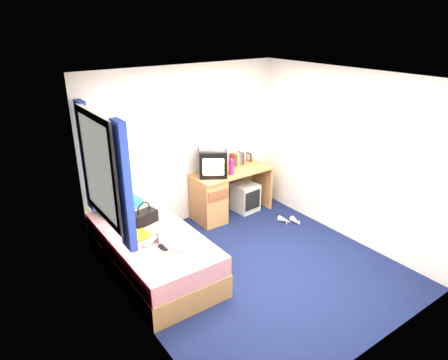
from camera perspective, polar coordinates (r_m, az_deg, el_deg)
ground at (r=5.30m, az=4.55°, el=-12.32°), size 3.40×3.40×0.00m
room_shell at (r=4.64m, az=5.09°, el=2.63°), size 3.40×3.40×3.40m
bed at (r=5.16m, az=-10.09°, el=-10.16°), size 1.01×2.00×0.54m
pillow at (r=5.68m, az=-14.71°, el=-3.52°), size 0.62×0.47×0.12m
desk at (r=6.30m, az=-1.00°, el=-2.07°), size 1.30×0.55×0.75m
storage_cube at (r=6.63m, az=3.05°, el=-2.48°), size 0.40×0.40×0.46m
crt_tv at (r=6.06m, az=-1.58°, el=2.51°), size 0.55×0.54×0.41m
vcr at (r=5.99m, az=-1.61°, el=4.70°), size 0.47×0.45×0.07m
book_row at (r=6.54m, az=1.86°, el=3.03°), size 0.20×0.13×0.20m
picture_frame at (r=6.74m, az=3.61°, el=3.30°), size 0.03×0.12×0.14m
pink_water_bottle at (r=6.12m, az=1.07°, el=1.80°), size 0.09×0.09×0.23m
aerosol_can at (r=6.27m, az=0.29°, el=2.00°), size 0.05×0.05×0.16m
handbag at (r=5.23m, az=-11.32°, el=-5.20°), size 0.35×0.25×0.30m
towel at (r=4.87m, az=-7.52°, el=-7.63°), size 0.39×0.36×0.10m
magazine at (r=5.00m, az=-11.86°, el=-7.65°), size 0.24×0.31×0.01m
water_bottle at (r=4.79m, az=-10.50°, el=-8.57°), size 0.21×0.15×0.07m
colour_swatch_fan at (r=4.62m, az=-7.40°, el=-10.06°), size 0.22×0.17×0.01m
remote_control at (r=4.68m, az=-8.69°, el=-9.59°), size 0.06×0.16×0.02m
window_assembly at (r=4.68m, az=-17.04°, el=1.45°), size 0.11×1.42×1.40m
white_heels at (r=6.38m, az=9.47°, el=-5.76°), size 0.25×0.36×0.09m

